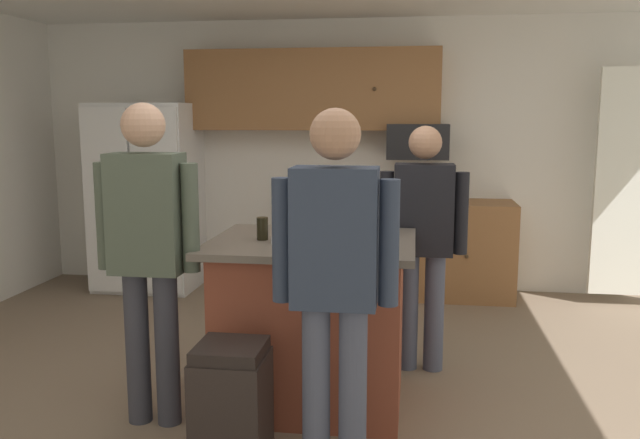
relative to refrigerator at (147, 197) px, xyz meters
name	(u,v)px	position (x,y,z in m)	size (l,w,h in m)	color
floor	(312,401)	(2.00, -2.38, -0.90)	(7.04, 7.04, 0.00)	#7F6B56
back_wall	(356,155)	(2.00, 0.42, 0.40)	(6.40, 0.10, 2.60)	white
cabinet_run_upper	(312,90)	(1.60, 0.22, 1.02)	(2.40, 0.38, 0.75)	#936038
cabinet_run_lower	(415,248)	(2.60, 0.10, -0.45)	(1.80, 0.63, 0.90)	#936038
refrigerator	(147,197)	(0.00, 0.00, 0.00)	(0.95, 0.76, 1.80)	white
microwave_over_range	(418,141)	(2.60, 0.12, 0.55)	(0.56, 0.40, 0.32)	black
kitchen_island	(313,321)	(2.01, -2.38, -0.41)	(1.17, 0.97, 0.98)	brown
person_guest_left	(148,242)	(1.18, -2.77, 0.12)	(0.57, 0.23, 1.75)	#383842
person_guest_right	(423,232)	(2.64, -1.77, 0.03)	(0.57, 0.22, 1.62)	#4C5166
person_guest_by_door	(335,271)	(2.23, -3.19, 0.09)	(0.57, 0.23, 1.72)	#4C5166
glass_stout_tall	(262,229)	(1.72, -2.42, 0.14)	(0.07, 0.07, 0.13)	black
glass_short_whisky	(386,223)	(2.41, -2.13, 0.14)	(0.07, 0.07, 0.13)	black
mug_ceramic_white	(378,229)	(2.37, -2.23, 0.13)	(0.13, 0.09, 0.10)	white
glass_dark_ale	(376,233)	(2.38, -2.47, 0.14)	(0.07, 0.07, 0.13)	black
mug_blue_stoneware	(361,223)	(2.26, -2.08, 0.13)	(0.12, 0.08, 0.11)	white
tumbler_amber	(330,219)	(2.07, -2.11, 0.16)	(0.06, 0.06, 0.16)	black
serving_tray	(314,237)	(2.02, -2.39, 0.10)	(0.44, 0.30, 0.04)	#B7B7BC
trash_bin	(232,405)	(1.73, -3.14, -0.60)	(0.34, 0.34, 0.61)	black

